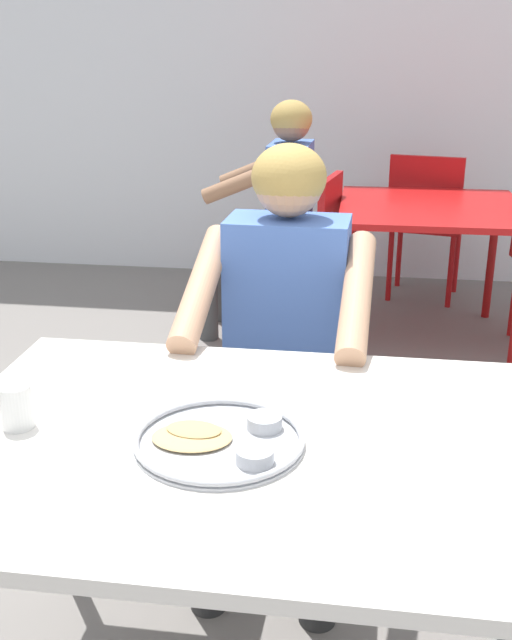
% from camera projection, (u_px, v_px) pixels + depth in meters
% --- Properties ---
extents(back_wall, '(12.00, 0.12, 3.40)m').
position_uv_depth(back_wall, '(332.00, 1.00, 4.53)').
color(back_wall, white).
rests_on(back_wall, ground).
extents(table_foreground, '(1.28, 0.88, 0.74)m').
position_uv_depth(table_foreground, '(261.00, 468.00, 1.47)').
color(table_foreground, silver).
rests_on(table_foreground, ground).
extents(thali_tray, '(0.33, 0.33, 0.03)m').
position_uv_depth(thali_tray, '(223.00, 439.00, 1.42)').
color(thali_tray, '#B7BABF').
rests_on(thali_tray, table_foreground).
extents(drinking_cup, '(0.06, 0.06, 0.09)m').
position_uv_depth(drinking_cup, '(16.00, 405.00, 1.48)').
color(drinking_cup, white).
rests_on(drinking_cup, table_foreground).
extents(chair_foreground, '(0.44, 0.43, 0.90)m').
position_uv_depth(chair_foreground, '(291.00, 362.00, 2.36)').
color(chair_foreground, silver).
rests_on(chair_foreground, ground).
extents(diner_foreground, '(0.50, 0.56, 1.21)m').
position_uv_depth(diner_foreground, '(282.00, 326.00, 2.08)').
color(diner_foreground, '#2A2A2A').
rests_on(diner_foreground, ground).
extents(table_background_red, '(0.89, 0.95, 0.71)m').
position_uv_depth(table_background_red, '(430.00, 220.00, 3.72)').
color(table_background_red, '#B71414').
rests_on(table_background_red, ground).
extents(chair_red_left, '(0.51, 0.50, 0.84)m').
position_uv_depth(chair_red_left, '(306.00, 244.00, 3.87)').
color(chair_red_left, '#A91315').
rests_on(chair_red_left, ground).
extents(chair_red_far, '(0.51, 0.47, 0.87)m').
position_uv_depth(chair_red_far, '(426.00, 216.00, 4.38)').
color(chair_red_far, '#B01214').
rests_on(chair_red_far, ground).
extents(patron_background, '(0.56, 0.50, 1.21)m').
position_uv_depth(patron_background, '(272.00, 199.00, 3.80)').
color(patron_background, '#3A3A3A').
rests_on(patron_background, ground).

